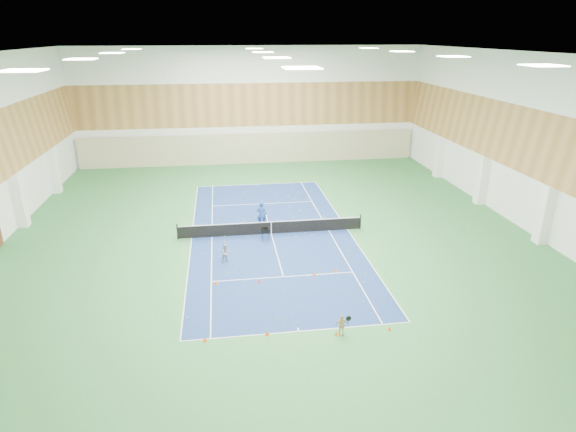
{
  "coord_description": "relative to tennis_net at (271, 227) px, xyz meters",
  "views": [
    {
      "loc": [
        -3.21,
        -30.83,
        13.17
      ],
      "look_at": [
        0.92,
        -1.86,
        2.0
      ],
      "focal_mm": 30.0,
      "sensor_mm": 36.0,
      "label": 1
    }
  ],
  "objects": [
    {
      "name": "ground",
      "position": [
        0.0,
        0.0,
        -0.55
      ],
      "size": [
        40.0,
        40.0,
        0.0
      ],
      "primitive_type": "plane",
      "color": "#2F6F37",
      "rests_on": "ground"
    },
    {
      "name": "room_shell",
      "position": [
        0.0,
        0.0,
        5.45
      ],
      "size": [
        36.0,
        40.0,
        12.0
      ],
      "primitive_type": null,
      "color": "white",
      "rests_on": "ground"
    },
    {
      "name": "wood_cladding",
      "position": [
        0.0,
        0.0,
        7.45
      ],
      "size": [
        36.0,
        40.0,
        8.0
      ],
      "primitive_type": null,
      "color": "#B07941",
      "rests_on": "room_shell"
    },
    {
      "name": "ceiling_light_grid",
      "position": [
        0.0,
        0.0,
        11.37
      ],
      "size": [
        21.4,
        25.4,
        0.06
      ],
      "primitive_type": null,
      "color": "white",
      "rests_on": "room_shell"
    },
    {
      "name": "court_surface",
      "position": [
        0.0,
        0.0,
        -0.55
      ],
      "size": [
        10.97,
        23.77,
        0.01
      ],
      "primitive_type": "cube",
      "color": "navy",
      "rests_on": "ground"
    },
    {
      "name": "tennis_balls_scatter",
      "position": [
        0.0,
        0.0,
        -0.5
      ],
      "size": [
        10.57,
        22.77,
        0.07
      ],
      "primitive_type": null,
      "color": "yellow",
      "rests_on": "ground"
    },
    {
      "name": "tennis_net",
      "position": [
        0.0,
        0.0,
        0.0
      ],
      "size": [
        12.8,
        0.1,
        1.1
      ],
      "primitive_type": null,
      "color": "black",
      "rests_on": "ground"
    },
    {
      "name": "back_curtain",
      "position": [
        0.0,
        19.75,
        1.05
      ],
      "size": [
        35.4,
        0.16,
        3.2
      ],
      "primitive_type": "cube",
      "color": "#C6B793",
      "rests_on": "ground"
    },
    {
      "name": "coach",
      "position": [
        -0.54,
        1.37,
        0.43
      ],
      "size": [
        0.76,
        0.54,
        1.96
      ],
      "primitive_type": "imported",
      "rotation": [
        0.0,
        0.0,
        3.03
      ],
      "color": "#204696",
      "rests_on": "ground"
    },
    {
      "name": "child_court",
      "position": [
        -3.22,
        -3.95,
        0.05
      ],
      "size": [
        0.7,
        0.62,
        1.2
      ],
      "primitive_type": "imported",
      "rotation": [
        0.0,
        0.0,
        0.34
      ],
      "color": "#9999A2",
      "rests_on": "ground"
    },
    {
      "name": "child_apron",
      "position": [
        1.91,
        -12.43,
        -0.01
      ],
      "size": [
        0.63,
        0.28,
        1.07
      ],
      "primitive_type": "imported",
      "rotation": [
        0.0,
        0.0,
        0.02
      ],
      "color": "tan",
      "rests_on": "ground"
    },
    {
      "name": "ball_cart",
      "position": [
        -0.5,
        -0.99,
        -0.12
      ],
      "size": [
        0.53,
        0.53,
        0.86
      ],
      "primitive_type": null,
      "rotation": [
        0.0,
        0.0,
        0.07
      ],
      "color": "black",
      "rests_on": "ground"
    },
    {
      "name": "cone_svc_a",
      "position": [
        -3.83,
        -6.74,
        -0.43
      ],
      "size": [
        0.21,
        0.21,
        0.23
      ],
      "primitive_type": "cone",
      "color": "#EB5F0C",
      "rests_on": "ground"
    },
    {
      "name": "cone_svc_b",
      "position": [
        -1.44,
        -6.88,
        -0.44
      ],
      "size": [
        0.2,
        0.2,
        0.22
      ],
      "primitive_type": "cone",
      "color": "red",
      "rests_on": "ground"
    },
    {
      "name": "cone_svc_c",
      "position": [
        1.8,
        -6.47,
        -0.44
      ],
      "size": [
        0.19,
        0.19,
        0.21
      ],
      "primitive_type": "cone",
      "color": "#EF4D0C",
      "rests_on": "ground"
    },
    {
      "name": "cone_svc_d",
      "position": [
        3.12,
        -6.24,
        -0.43
      ],
      "size": [
        0.22,
        0.22,
        0.24
      ],
      "primitive_type": "cone",
      "color": "#DD4C0B",
      "rests_on": "ground"
    },
    {
      "name": "cone_base_a",
      "position": [
        -4.35,
        -12.04,
        -0.44
      ],
      "size": [
        0.2,
        0.2,
        0.22
      ],
      "primitive_type": "cone",
      "color": "#F3530C",
      "rests_on": "ground"
    },
    {
      "name": "cone_base_b",
      "position": [
        -1.5,
        -11.94,
        -0.44
      ],
      "size": [
        0.21,
        0.21,
        0.23
      ],
      "primitive_type": "cone",
      "color": "#E6520C",
      "rests_on": "ground"
    },
    {
      "name": "cone_base_c",
      "position": [
        1.68,
        -12.41,
        -0.45
      ],
      "size": [
        0.18,
        0.18,
        0.2
      ],
      "primitive_type": "cone",
      "color": "#F95F0D",
      "rests_on": "ground"
    },
    {
      "name": "cone_base_d",
      "position": [
        4.27,
        -12.34,
        -0.45
      ],
      "size": [
        0.18,
        0.18,
        0.2
      ],
      "primitive_type": "cone",
      "color": "#E7530C",
      "rests_on": "ground"
    }
  ]
}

